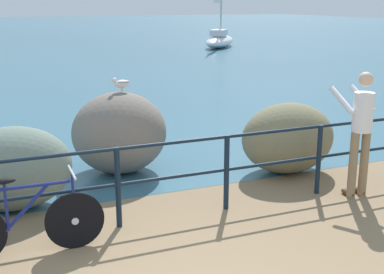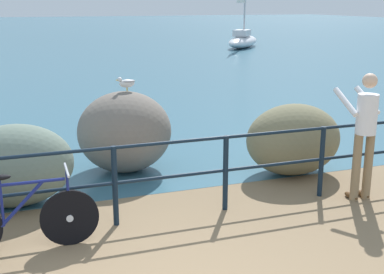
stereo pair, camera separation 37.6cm
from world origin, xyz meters
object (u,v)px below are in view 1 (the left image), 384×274
object	(u,v)px
person_at_railing	(361,128)
breakwater_boulder_left	(12,169)
breakwater_boulder_right	(288,138)
seagull	(121,83)
sailboat	(220,36)
bicycle	(26,223)
breakwater_boulder_main	(119,133)

from	to	relation	value
person_at_railing	breakwater_boulder_left	bearing A→B (deg)	71.94
breakwater_boulder_left	breakwater_boulder_right	bearing A→B (deg)	-1.19
seagull	sailboat	size ratio (longest dim) A/B	0.06
bicycle	breakwater_boulder_right	distance (m)	4.41
person_at_railing	seagull	distance (m)	3.67
person_at_railing	bicycle	bearing A→B (deg)	89.64
person_at_railing	sailboat	distance (m)	24.21
breakwater_boulder_main	sailboat	bearing A→B (deg)	60.25
person_at_railing	breakwater_boulder_right	size ratio (longest dim) A/B	1.14
bicycle	sailboat	xyz separation A→B (m)	(13.26, 22.65, 0.32)
person_at_railing	sailboat	bearing A→B (deg)	-22.43
bicycle	person_at_railing	bearing A→B (deg)	2.08
bicycle	sailboat	distance (m)	26.24
bicycle	breakwater_boulder_right	bearing A→B (deg)	19.09
sailboat	person_at_railing	bearing A→B (deg)	-162.05
breakwater_boulder_right	person_at_railing	bearing A→B (deg)	-75.62
bicycle	breakwater_boulder_main	distance (m)	2.95
bicycle	seagull	size ratio (longest dim) A/B	4.97
breakwater_boulder_left	sailboat	xyz separation A→B (m)	(13.28, 21.21, 0.14)
sailboat	breakwater_boulder_left	bearing A→B (deg)	-172.95
breakwater_boulder_main	sailboat	world-z (taller)	sailboat
person_at_railing	breakwater_boulder_main	world-z (taller)	person_at_railing
bicycle	person_at_railing	world-z (taller)	person_at_railing
bicycle	breakwater_boulder_left	size ratio (longest dim) A/B	1.09
bicycle	sailboat	size ratio (longest dim) A/B	0.28
breakwater_boulder_right	seagull	world-z (taller)	seagull
breakwater_boulder_right	sailboat	bearing A→B (deg)	66.93
breakwater_boulder_right	breakwater_boulder_main	bearing A→B (deg)	157.18
bicycle	seagull	bearing A→B (deg)	55.42
sailboat	breakwater_boulder_right	bearing A→B (deg)	-163.96
breakwater_boulder_right	seagull	size ratio (longest dim) A/B	4.58
breakwater_boulder_left	sailboat	world-z (taller)	sailboat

